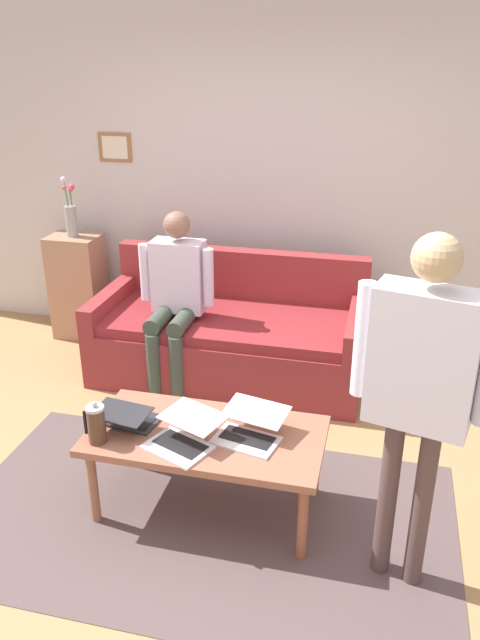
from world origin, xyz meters
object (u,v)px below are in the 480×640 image
Objects in this scene: coffee_table at (207,441)px; flower_vase at (71,216)px; french_press at (96,424)px; laptop_right at (128,417)px; side_shelf at (79,287)px; laptop_left at (183,436)px; couch at (231,336)px; person_standing at (421,376)px; laptop_center at (250,430)px; person_seated at (175,291)px.

flower_vase is (1.70, -1.90, 0.63)m from coffee_table.
french_press is (0.52, 0.20, 0.15)m from coffee_table.
coffee_table is 3.74× the size of laptop_right.
coffee_table is 2.55m from side_shelf.
coffee_table is at bearing -124.86° from laptop_left.
person_standing is at bearing 125.49° from couch.
laptop_center is (-0.31, -0.14, -0.00)m from laptop_left.
laptop_right is at bearing 2.69° from coffee_table.
french_press is 1.52m from person_seated.
person_standing is (-1.00, 0.25, 0.65)m from coffee_table.
person_standing reaches higher than laptop_center.
person_seated reaches higher than laptop_right.
person_seated reaches higher than couch.
laptop_right is (0.34, -0.10, -0.00)m from laptop_left.
french_press is at bearing -1.74° from person_standing.
french_press reaches higher than laptop_right.
couch reaches higher than laptop_right.
flower_vase is 0.38× the size of person_seated.
french_press is at bearing 10.65° from laptop_left.
couch is at bearing -54.51° from person_standing.
laptop_left is 0.34m from laptop_center.
french_press is 0.26× the size of side_shelf.
french_press is at bearing 21.59° from coffee_table.
person_seated is (0.84, -1.29, 0.21)m from laptop_center.
side_shelf is (1.93, -1.88, -0.07)m from laptop_center.
side_shelf is 0.61m from flower_vase.
laptop_left reaches higher than coffee_table.
laptop_right is at bearing -115.46° from french_press.
person_seated is (-1.09, 0.60, 0.28)m from side_shelf.
french_press reaches higher than laptop_center.
laptop_center reaches higher than coffee_table.
laptop_left is (-0.18, 1.65, 0.22)m from couch.
coffee_table is at bearing 115.17° from person_seated.
side_shelf is at bearing -61.80° from flower_vase.
laptop_right is at bearing 123.62° from side_shelf.
laptop_left is 0.49× the size of side_shelf.
person_standing is (-2.71, 2.15, 0.63)m from side_shelf.
flower_vase is (1.28, -1.92, 0.54)m from laptop_right.
flower_vase is (-0.00, 0.00, 0.61)m from side_shelf.
coffee_table is 1.22m from person_standing.
coffee_table is 3.17× the size of laptop_center.
coffee_table is 2.63m from flower_vase.
side_shelf is (1.62, -2.02, -0.08)m from laptop_left.
french_press is 2.42m from side_shelf.
laptop_left is 1.89× the size of french_press.
laptop_right is 0.26× the size of person_seated.
couch is at bearing -95.93° from laptop_right.
couch reaches higher than laptop_left.
couch reaches higher than coffee_table.
laptop_center is at bearing 107.95° from couch.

